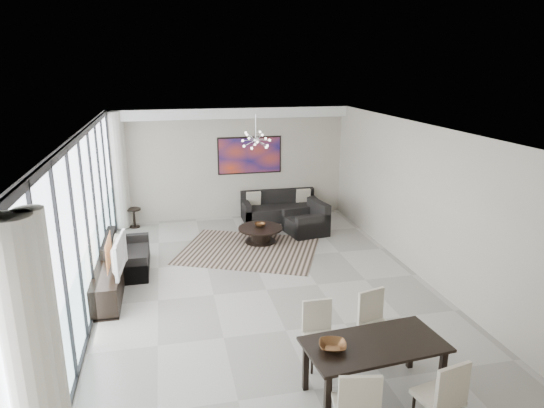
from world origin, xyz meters
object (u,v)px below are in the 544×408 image
object	(u,v)px
coffee_table	(260,234)
television	(114,255)
dining_table	(374,349)
sofa_main	(280,210)
tv_console	(108,284)

from	to	relation	value
coffee_table	television	world-z (taller)	television
television	dining_table	world-z (taller)	television
sofa_main	television	distance (m)	5.45
coffee_table	sofa_main	size ratio (longest dim) A/B	0.51
television	dining_table	xyz separation A→B (m)	(3.28, -3.33, -0.20)
coffee_table	tv_console	distance (m)	3.80
coffee_table	dining_table	bearing A→B (deg)	-86.77
coffee_table	dining_table	xyz separation A→B (m)	(0.31, -5.53, 0.42)
television	tv_console	bearing A→B (deg)	75.54
coffee_table	sofa_main	distance (m)	1.84
tv_console	dining_table	size ratio (longest dim) A/B	0.95
dining_table	tv_console	bearing A→B (deg)	135.52
coffee_table	dining_table	distance (m)	5.56
sofa_main	dining_table	bearing A→B (deg)	-94.33
sofa_main	television	world-z (taller)	television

